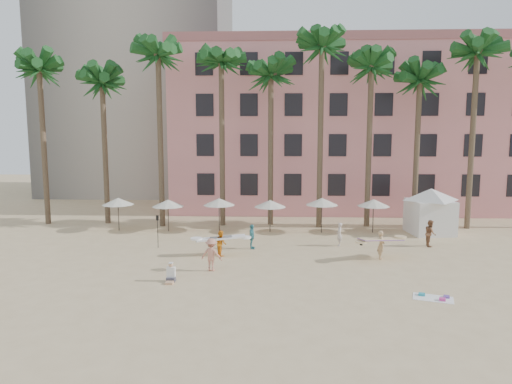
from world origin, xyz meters
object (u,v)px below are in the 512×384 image
at_px(cabana, 430,207).
at_px(carrier_yellow, 381,243).
at_px(carrier_white, 221,242).
at_px(pink_hotel, 348,130).

bearing_deg(cabana, carrier_yellow, -126.06).
relative_size(cabana, carrier_white, 1.59).
bearing_deg(cabana, carrier_white, -155.51).
xyz_separation_m(pink_hotel, carrier_white, (-11.02, -20.54, -7.12)).
bearing_deg(carrier_white, carrier_yellow, -2.52).
distance_m(pink_hotel, cabana, 15.42).
bearing_deg(pink_hotel, carrier_white, -118.22).
xyz_separation_m(carrier_yellow, carrier_white, (-9.91, 0.44, -0.12)).
bearing_deg(pink_hotel, cabana, -72.48).
bearing_deg(carrier_white, pink_hotel, 61.78).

